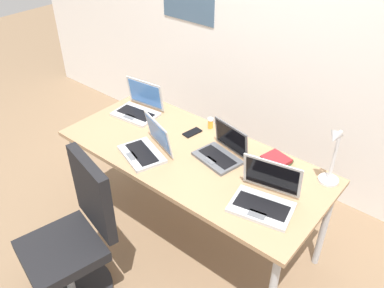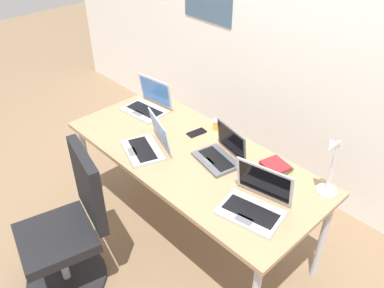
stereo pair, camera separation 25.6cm
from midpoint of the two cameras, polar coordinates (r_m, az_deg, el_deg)
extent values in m
plane|color=#7A6047|center=(3.10, -2.42, -12.57)|extent=(12.00, 12.00, 0.00)
cube|color=silver|center=(3.15, 10.90, 16.13)|extent=(6.00, 0.12, 2.60)
cube|color=#9E7A56|center=(2.61, -2.80, -1.80)|extent=(1.80, 0.80, 0.03)
cylinder|color=#B2B5BA|center=(3.21, -18.04, -4.08)|extent=(0.04, 0.04, 0.71)
cylinder|color=#B2B5BA|center=(3.52, -9.14, 1.19)|extent=(0.04, 0.04, 0.71)
cylinder|color=#B2B5BA|center=(2.76, 15.82, -11.33)|extent=(0.04, 0.04, 0.71)
cylinder|color=silver|center=(2.48, 16.12, -5.05)|extent=(0.12, 0.12, 0.02)
cylinder|color=silver|center=(2.38, 16.80, -1.76)|extent=(0.02, 0.02, 0.34)
cylinder|color=silver|center=(2.25, 17.09, 1.23)|extent=(0.01, 0.08, 0.01)
cone|color=silver|center=(2.22, 16.65, 0.79)|extent=(0.07, 0.09, 0.09)
cube|color=#B7BABC|center=(2.23, 6.60, -9.09)|extent=(0.37, 0.29, 0.02)
cube|color=black|center=(2.22, 6.62, -8.88)|extent=(0.31, 0.18, 0.00)
cube|color=#595B60|center=(2.17, 5.86, -10.11)|extent=(0.10, 0.07, 0.00)
cube|color=#B7BABC|center=(2.24, 8.15, -4.64)|extent=(0.34, 0.12, 0.23)
cube|color=black|center=(2.24, 8.10, -4.70)|extent=(0.30, 0.10, 0.19)
cube|color=#B7BABC|center=(2.62, -9.95, -1.53)|extent=(0.37, 0.31, 0.02)
cube|color=black|center=(2.62, -9.98, -1.33)|extent=(0.30, 0.20, 0.00)
cube|color=#595B60|center=(2.60, -11.39, -1.79)|extent=(0.10, 0.07, 0.00)
cube|color=#B7BABC|center=(2.59, -7.64, 1.36)|extent=(0.31, 0.15, 0.21)
cube|color=#3F72BF|center=(2.59, -7.75, 1.35)|extent=(0.28, 0.13, 0.18)
cube|color=#515459|center=(2.55, 0.78, -2.14)|extent=(0.32, 0.25, 0.02)
cube|color=black|center=(2.54, 0.78, -1.93)|extent=(0.27, 0.16, 0.00)
cube|color=#595B60|center=(2.51, -0.36, -2.48)|extent=(0.09, 0.06, 0.00)
cube|color=#515459|center=(2.55, 2.75, 0.76)|extent=(0.29, 0.09, 0.20)
cube|color=black|center=(2.54, 2.66, 0.73)|extent=(0.26, 0.08, 0.17)
cube|color=#B7BABC|center=(3.06, -10.43, 4.13)|extent=(0.34, 0.25, 0.02)
cube|color=black|center=(3.05, -10.45, 4.31)|extent=(0.29, 0.15, 0.00)
cube|color=#595B60|center=(3.01, -11.36, 3.72)|extent=(0.09, 0.06, 0.00)
cube|color=#B7BABC|center=(3.08, -9.10, 7.05)|extent=(0.32, 0.07, 0.22)
cube|color=#3F72BF|center=(3.07, -9.16, 7.02)|extent=(0.29, 0.06, 0.18)
ellipsoid|color=black|center=(2.43, 5.31, -4.37)|extent=(0.07, 0.10, 0.03)
cube|color=black|center=(2.80, -2.57, 1.55)|extent=(0.08, 0.14, 0.01)
cylinder|color=gold|center=(2.85, 0.07, 2.79)|extent=(0.04, 0.04, 0.06)
cylinder|color=white|center=(2.82, 0.07, 3.47)|extent=(0.04, 0.04, 0.01)
cube|color=#336638|center=(2.55, 9.13, -2.59)|extent=(0.17, 0.14, 0.02)
cube|color=maroon|center=(2.53, 9.12, -2.27)|extent=(0.18, 0.17, 0.02)
cylinder|color=#A5A8AD|center=(2.76, -20.04, -17.00)|extent=(0.05, 0.05, 0.34)
cube|color=black|center=(2.61, -20.96, -14.18)|extent=(0.53, 0.53, 0.07)
cube|color=black|center=(2.42, -17.02, -6.95)|extent=(0.42, 0.15, 0.48)
camera|label=1|loc=(0.13, -92.86, -2.01)|focal=37.39mm
camera|label=2|loc=(0.13, 87.14, 2.01)|focal=37.39mm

